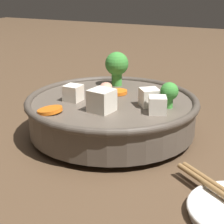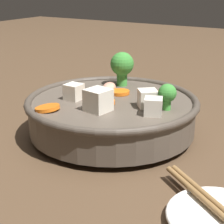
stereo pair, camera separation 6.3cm
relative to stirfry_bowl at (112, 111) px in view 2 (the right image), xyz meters
The scene contains 4 objects.
ground_plane 0.04m from the stirfry_bowl, 79.47° to the left, with size 3.00×3.00×0.00m, color #4C3826.
stirfry_bowl is the anchor object (origin of this frame).
side_saucer 0.28m from the stirfry_bowl, 146.61° to the left, with size 0.12×0.12×0.01m.
chopsticks_pair 0.28m from the stirfry_bowl, 146.61° to the left, with size 0.18×0.14×0.01m.
Camera 2 is at (-0.31, 0.50, 0.25)m, focal length 60.00 mm.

